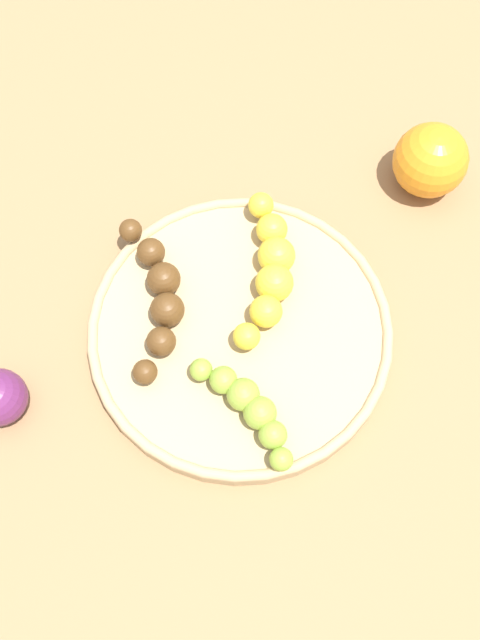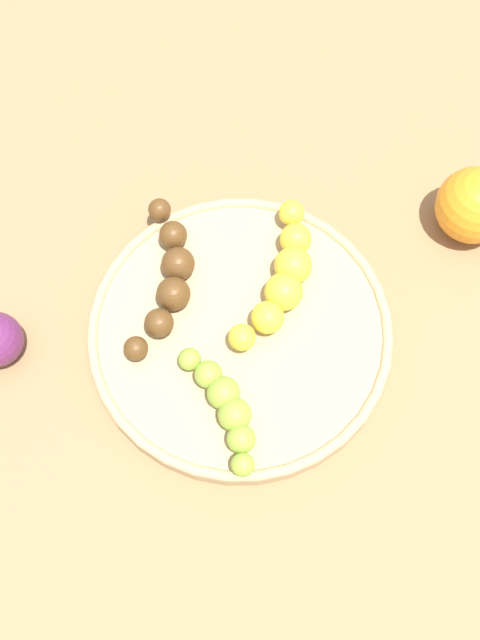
# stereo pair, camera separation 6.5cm
# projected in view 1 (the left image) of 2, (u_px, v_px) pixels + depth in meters

# --- Properties ---
(ground_plane) EXTENTS (2.40, 2.40, 0.00)m
(ground_plane) POSITION_uv_depth(u_px,v_px,m) (240.00, 336.00, 0.69)
(ground_plane) COLOR #936D47
(fruit_bowl) EXTENTS (0.29, 0.29, 0.02)m
(fruit_bowl) POSITION_uv_depth(u_px,v_px,m) (240.00, 331.00, 0.68)
(fruit_bowl) COLOR tan
(fruit_bowl) RESTS_ON ground_plane
(banana_yellow) EXTENTS (0.09, 0.15, 0.04)m
(banana_yellow) POSITION_uv_depth(u_px,v_px,m) (270.00, 269.00, 0.68)
(banana_yellow) COLOR yellow
(banana_yellow) RESTS_ON fruit_bowl
(banana_overripe) EXTENTS (0.07, 0.17, 0.03)m
(banana_overripe) POSITION_uv_depth(u_px,v_px,m) (158.00, 295.00, 0.67)
(banana_overripe) COLOR #593819
(banana_overripe) RESTS_ON fruit_bowl
(banana_green) EXTENTS (0.06, 0.12, 0.03)m
(banana_green) POSITION_uv_depth(u_px,v_px,m) (248.00, 406.00, 0.63)
(banana_green) COLOR #8CAD38
(banana_green) RESTS_ON fruit_bowl
(orange_fruit) EXTENTS (0.08, 0.08, 0.08)m
(orange_fruit) POSITION_uv_depth(u_px,v_px,m) (430.00, 160.00, 0.72)
(orange_fruit) COLOR orange
(orange_fruit) RESTS_ON ground_plane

